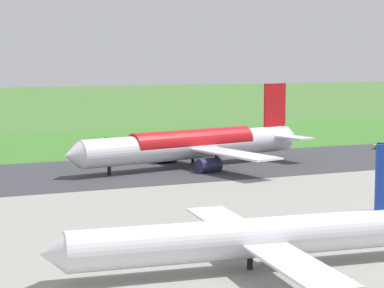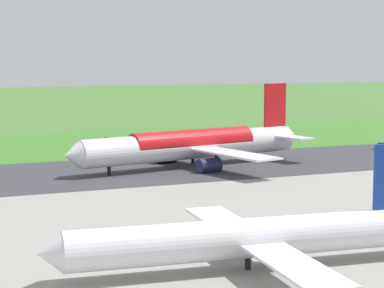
# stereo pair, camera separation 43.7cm
# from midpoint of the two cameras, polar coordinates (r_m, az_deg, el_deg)

# --- Properties ---
(ground_plane) EXTENTS (800.00, 800.00, 0.00)m
(ground_plane) POSITION_cam_midpoint_polar(r_m,az_deg,el_deg) (146.97, 2.06, -1.64)
(ground_plane) COLOR #477233
(runway_asphalt) EXTENTS (600.00, 35.48, 0.06)m
(runway_asphalt) POSITION_cam_midpoint_polar(r_m,az_deg,el_deg) (146.96, 2.06, -1.63)
(runway_asphalt) COLOR #38383D
(runway_asphalt) RESTS_ON ground
(grass_verge_foreground) EXTENTS (600.00, 80.00, 0.04)m
(grass_verge_foreground) POSITION_cam_midpoint_polar(r_m,az_deg,el_deg) (182.28, -3.12, -0.03)
(grass_verge_foreground) COLOR #3C782B
(grass_verge_foreground) RESTS_ON ground
(airliner_main) EXTENTS (53.79, 44.31, 15.88)m
(airliner_main) POSITION_cam_midpoint_polar(r_m,az_deg,el_deg) (144.37, 0.21, -0.05)
(airliner_main) COLOR white
(airliner_main) RESTS_ON ground
(airliner_parked_mid) EXTENTS (41.76, 34.23, 12.18)m
(airliner_parked_mid) POSITION_cam_midpoint_polar(r_m,az_deg,el_deg) (75.27, 4.65, -7.12)
(airliner_parked_mid) COLOR white
(airliner_parked_mid) RESTS_ON ground
(service_car_ops) EXTENTS (4.36, 4.10, 1.62)m
(service_car_ops) POSITION_cam_midpoint_polar(r_m,az_deg,el_deg) (177.56, 14.50, -0.14)
(service_car_ops) COLOR gold
(service_car_ops) RESTS_ON ground
(no_stopping_sign) EXTENTS (0.60, 0.10, 2.46)m
(no_stopping_sign) POSITION_cam_midpoint_polar(r_m,az_deg,el_deg) (176.28, -6.54, 0.19)
(no_stopping_sign) COLOR slate
(no_stopping_sign) RESTS_ON ground
(traffic_cone_orange) EXTENTS (0.40, 0.40, 0.55)m
(traffic_cone_orange) POSITION_cam_midpoint_polar(r_m,az_deg,el_deg) (175.54, -8.46, -0.26)
(traffic_cone_orange) COLOR orange
(traffic_cone_orange) RESTS_ON ground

